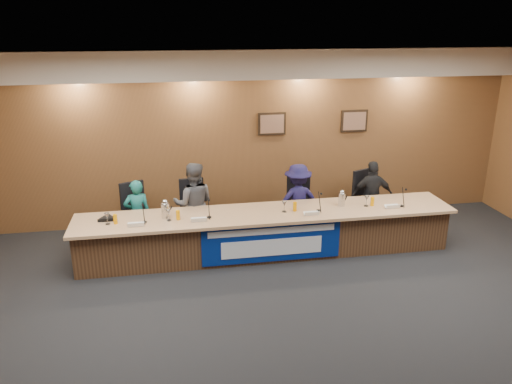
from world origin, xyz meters
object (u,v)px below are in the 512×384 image
Objects in this scene: carafe_left at (165,211)px; carafe_right at (342,200)px; banner at (272,242)px; panelist_a at (138,214)px; panelist_d at (372,196)px; office_chair_d at (369,204)px; dais_body at (267,234)px; panelist_b at (194,204)px; panelist_c at (298,201)px; office_chair_c at (296,208)px; speakerphone at (107,218)px; office_chair_b at (194,215)px; office_chair_a at (138,219)px.

carafe_right is at bearing 0.57° from carafe_left.
banner is 2.33m from panelist_a.
panelist_d is 0.20m from office_chair_d.
panelist_d is 2.73× the size of office_chair_d.
panelist_d reaches higher than carafe_right.
carafe_right is at bearing 18.66° from banner.
panelist_a is 3.41m from carafe_right.
carafe_left is (-1.61, -0.02, 0.52)m from dais_body.
panelist_b reaches higher than panelist_d.
panelist_c is 1.40m from office_chair_d.
carafe_left is at bearing -179.43° from carafe_right.
panelist_a is at bearing 126.70° from carafe_left.
office_chair_c is 1.00× the size of office_chair_d.
panelist_a is 2.76m from office_chair_c.
carafe_left reaches higher than office_chair_c.
carafe_left is at bearing 119.06° from panelist_a.
panelist_b is at bearing 165.94° from carafe_right.
carafe_right reaches higher than speakerphone.
speakerphone reaches higher than office_chair_c.
panelist_d is (4.14, 0.00, 0.06)m from panelist_a.
office_chair_b is 0.95m from carafe_left.
panelist_b is at bearing 53.45° from carafe_left.
carafe_right reaches higher than dais_body.
office_chair_c is at bearing 17.76° from carafe_left.
office_chair_a is at bearing -5.30° from panelist_c.
panelist_d is at bearing -174.63° from panelist_b.
office_chair_d is at bearing 173.74° from panelist_a.
office_chair_b is at bearing 57.39° from carafe_left.
speakerphone reaches higher than office_chair_d.
banner reaches higher than office_chair_c.
panelist_b is at bearing 151.71° from dais_body.
dais_body reaches higher than office_chair_a.
speakerphone is at bearing 175.26° from carafe_left.
panelist_a is at bearing 5.57° from panelist_d.
panelist_d is at bearing 6.98° from speakerphone.
banner is 6.88× the size of speakerphone.
banner is at bearing -90.00° from dais_body.
panelist_b reaches higher than carafe_left.
panelist_c is at bearing 56.78° from banner.
panelist_a is 0.83× the size of panelist_b.
speakerphone is at bearing 179.31° from carafe_right.
office_chair_d is (3.20, 0.10, -0.24)m from panelist_b.
banner is 9.24× the size of carafe_left.
banner is 4.58× the size of office_chair_a.
panelist_d is at bearing -25.00° from office_chair_a.
panelist_d reaches higher than office_chair_b.
carafe_right is (0.59, -0.60, 0.20)m from panelist_c.
panelist_a is (-2.08, 1.03, 0.22)m from banner.
panelist_a reaches higher than banner.
banner is 1.84× the size of panelist_a.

